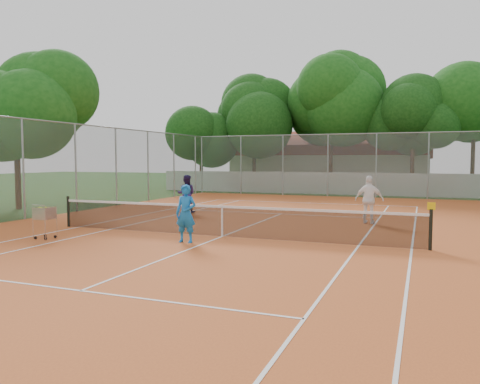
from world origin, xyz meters
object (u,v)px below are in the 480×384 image
(clubhouse, at_px, (331,162))
(ball_hopper, at_px, (45,222))
(player_far_right, at_px, (369,200))
(player_far_left, at_px, (186,194))
(player_near, at_px, (186,214))
(tennis_net, at_px, (222,221))

(clubhouse, height_order, ball_hopper, clubhouse)
(clubhouse, bearing_deg, player_far_right, -76.37)
(player_far_left, bearing_deg, player_far_right, 159.72)
(player_near, distance_m, ball_hopper, 4.31)
(player_far_left, height_order, player_far_right, player_far_right)
(player_near, bearing_deg, player_far_left, 114.43)
(player_far_right, distance_m, ball_hopper, 11.15)
(player_far_right, xyz_separation_m, ball_hopper, (-8.63, -7.05, -0.36))
(ball_hopper, bearing_deg, clubhouse, 78.81)
(player_near, xyz_separation_m, player_far_right, (4.45, 6.01, 0.06))
(player_near, bearing_deg, ball_hopper, -169.42)
(clubhouse, bearing_deg, player_far_left, -95.00)
(tennis_net, xyz_separation_m, clubhouse, (-2.00, 29.00, 1.69))
(tennis_net, relative_size, ball_hopper, 11.31)
(player_far_right, bearing_deg, tennis_net, 55.46)
(player_near, bearing_deg, clubhouse, 89.31)
(player_far_left, bearing_deg, ball_hopper, 69.22)
(player_far_right, bearing_deg, ball_hopper, 44.18)
(tennis_net, xyz_separation_m, player_near, (-0.57, -1.29, 0.34))
(clubhouse, bearing_deg, ball_hopper, -95.00)
(clubhouse, xyz_separation_m, ball_hopper, (-2.74, -31.33, -1.65))
(ball_hopper, bearing_deg, player_far_left, 78.81)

